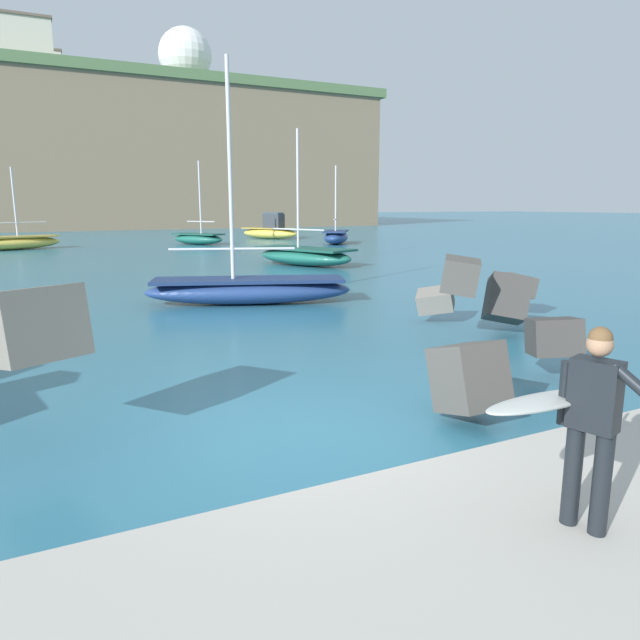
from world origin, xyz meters
TOP-DOWN VIEW (x-y plane):
  - ground_plane at (0.00, 0.00)m, footprint 400.00×400.00m
  - walkway_path at (0.00, -4.00)m, footprint 48.00×4.40m
  - breakwater_jetty at (0.09, 1.51)m, footprint 28.37×7.82m
  - surfer_with_board at (0.99, -3.41)m, footprint 2.10×1.40m
  - boat_near_centre at (-4.16, 37.56)m, footprint 6.59×3.51m
  - boat_near_right at (8.49, 37.17)m, footprint 3.93×4.52m
  - boat_mid_left at (9.22, 19.61)m, footprint 4.26×6.00m
  - boat_mid_centre at (18.24, 33.14)m, footprint 3.99×4.74m
  - boat_mid_right at (16.26, 41.75)m, footprint 4.57×5.59m
  - boat_far_left at (2.86, 10.02)m, footprint 6.41×3.59m
  - headland_bluff at (3.80, 84.15)m, footprint 79.40×37.22m
  - radar_dome at (21.87, 91.41)m, footprint 8.43×8.43m
  - station_building_central at (-1.35, 78.40)m, footprint 6.20×7.72m
  - station_building_annex at (0.19, 91.54)m, footprint 6.66×4.94m

SIDE VIEW (x-z plane):
  - ground_plane at x=0.00m, z-range 0.00..0.00m
  - walkway_path at x=0.00m, z-range 0.00..0.24m
  - boat_far_left at x=2.86m, z-range -3.11..4.03m
  - boat_near_right at x=8.49m, z-range -2.61..3.59m
  - boat_mid_left at x=9.22m, z-range -2.81..3.80m
  - boat_near_centre at x=-4.16m, z-range -2.21..3.22m
  - boat_mid_centre at x=18.24m, z-range -2.37..3.50m
  - boat_mid_right at x=16.26m, z-range -0.43..1.88m
  - breakwater_jetty at x=0.09m, z-range -0.08..2.30m
  - surfer_with_board at x=0.99m, z-range 0.39..2.16m
  - headland_bluff at x=3.80m, z-range 0.02..18.93m
  - station_building_annex at x=0.19m, z-range 18.92..24.90m
  - station_building_central at x=-1.35m, z-range 18.92..25.21m
  - radar_dome at x=21.87m, z-range 19.99..31.82m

